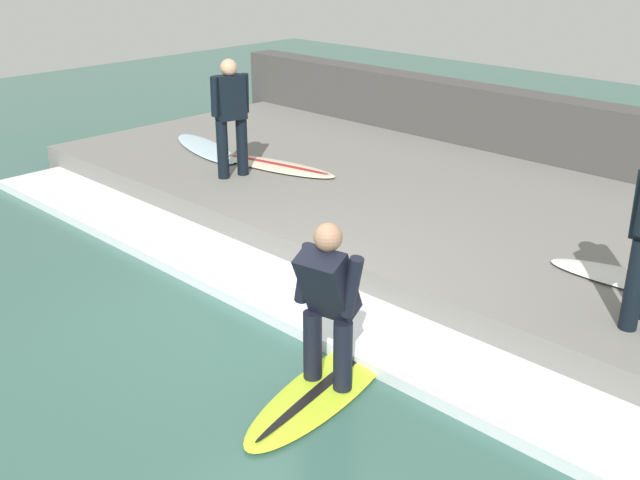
{
  "coord_description": "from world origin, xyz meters",
  "views": [
    {
      "loc": [
        -3.94,
        -4.54,
        3.43
      ],
      "look_at": [
        0.75,
        0.0,
        0.7
      ],
      "focal_mm": 42.0,
      "sensor_mm": 36.0,
      "label": 1
    }
  ],
  "objects_px": {
    "surfer_riding": "(328,298)",
    "surfboard_waiting_near": "(277,166)",
    "surfboard_spare": "(206,148)",
    "surfboard_riding": "(327,385)",
    "surfer_waiting_near": "(231,112)"
  },
  "relations": [
    {
      "from": "surfer_riding",
      "to": "surfboard_waiting_near",
      "type": "height_order",
      "value": "surfer_riding"
    },
    {
      "from": "surfboard_waiting_near",
      "to": "surfboard_spare",
      "type": "distance_m",
      "value": 1.44
    },
    {
      "from": "surfboard_waiting_near",
      "to": "surfer_riding",
      "type": "bearing_deg",
      "value": -128.28
    },
    {
      "from": "surfboard_riding",
      "to": "surfboard_spare",
      "type": "height_order",
      "value": "surfboard_spare"
    },
    {
      "from": "surfer_riding",
      "to": "surfer_waiting_near",
      "type": "height_order",
      "value": "surfer_waiting_near"
    },
    {
      "from": "surfer_waiting_near",
      "to": "surfer_riding",
      "type": "bearing_deg",
      "value": -120.73
    },
    {
      "from": "surfer_waiting_near",
      "to": "surfboard_spare",
      "type": "xyz_separation_m",
      "value": [
        0.53,
        1.27,
        -0.84
      ]
    },
    {
      "from": "surfer_riding",
      "to": "surfer_waiting_near",
      "type": "distance_m",
      "value": 4.63
    },
    {
      "from": "surfer_waiting_near",
      "to": "surfboard_waiting_near",
      "type": "distance_m",
      "value": 1.07
    },
    {
      "from": "surfer_waiting_near",
      "to": "surfboard_spare",
      "type": "height_order",
      "value": "surfer_waiting_near"
    },
    {
      "from": "surfer_waiting_near",
      "to": "surfboard_spare",
      "type": "distance_m",
      "value": 1.61
    },
    {
      "from": "surfboard_spare",
      "to": "surfer_waiting_near",
      "type": "bearing_deg",
      "value": -112.41
    },
    {
      "from": "surfer_waiting_near",
      "to": "surfboard_waiting_near",
      "type": "bearing_deg",
      "value": -13.63
    },
    {
      "from": "surfboard_riding",
      "to": "surfboard_waiting_near",
      "type": "relative_size",
      "value": 1.08
    },
    {
      "from": "surfer_riding",
      "to": "surfboard_waiting_near",
      "type": "xyz_separation_m",
      "value": [
        3.0,
        3.81,
        -0.42
      ]
    }
  ]
}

